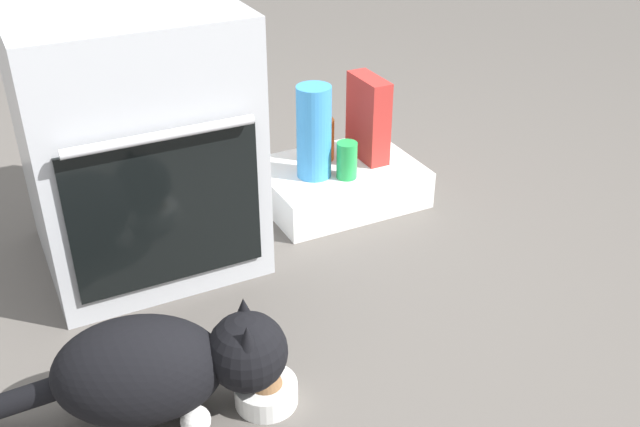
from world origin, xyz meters
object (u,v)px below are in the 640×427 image
at_px(cereal_box, 368,118).
at_px(pantry_cabinet, 339,183).
at_px(oven, 135,139).
at_px(soda_can, 347,160).
at_px(cat, 160,367).
at_px(food_bowl, 266,390).
at_px(sauce_jar, 322,139).
at_px(water_bottle, 314,132).

bearing_deg(cereal_box, pantry_cabinet, -168.91).
bearing_deg(oven, cereal_box, 4.13).
relative_size(pantry_cabinet, soda_can, 4.25).
xyz_separation_m(pantry_cabinet, cat, (-0.80, -0.70, 0.07)).
xyz_separation_m(food_bowl, sauce_jar, (0.57, 0.84, 0.16)).
distance_m(cereal_box, sauce_jar, 0.17).
relative_size(oven, water_bottle, 2.44).
xyz_separation_m(food_bowl, cereal_box, (0.71, 0.78, 0.23)).
xyz_separation_m(cat, water_bottle, (0.70, 0.68, 0.14)).
bearing_deg(oven, food_bowl, -84.79).
distance_m(water_bottle, cereal_box, 0.23).
height_order(food_bowl, soda_can, soda_can).
relative_size(cat, cereal_box, 2.70).
xyz_separation_m(oven, sauce_jar, (0.63, 0.11, -0.17)).
xyz_separation_m(oven, cereal_box, (0.77, 0.06, -0.10)).
distance_m(food_bowl, water_bottle, 0.92).
distance_m(food_bowl, soda_can, 0.90).
relative_size(food_bowl, sauce_jar, 1.02).
distance_m(food_bowl, sauce_jar, 1.03).
bearing_deg(pantry_cabinet, oven, -177.16).
distance_m(oven, pantry_cabinet, 0.72).
xyz_separation_m(soda_can, sauce_jar, (-0.01, 0.16, 0.01)).
bearing_deg(water_bottle, pantry_cabinet, 11.27).
xyz_separation_m(cereal_box, sauce_jar, (-0.14, 0.06, -0.07)).
xyz_separation_m(oven, soda_can, (0.64, -0.05, -0.18)).
distance_m(pantry_cabinet, food_bowl, 0.96).
height_order(oven, water_bottle, oven).
bearing_deg(pantry_cabinet, water_bottle, -168.73).
height_order(pantry_cabinet, sauce_jar, sauce_jar).
distance_m(water_bottle, soda_can, 0.14).
relative_size(soda_can, cereal_box, 0.43).
bearing_deg(soda_can, oven, 175.79).
distance_m(food_bowl, cat, 0.24).
relative_size(pantry_cabinet, sauce_jar, 3.64).
bearing_deg(sauce_jar, pantry_cabinet, -74.20).
bearing_deg(cereal_box, sauce_jar, 158.70).
relative_size(cat, soda_can, 6.29).
bearing_deg(cereal_box, cat, -142.00).
bearing_deg(cereal_box, food_bowl, -132.09).
distance_m(oven, food_bowl, 0.80).
height_order(food_bowl, water_bottle, water_bottle).
xyz_separation_m(oven, cat, (-0.15, -0.66, -0.23)).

